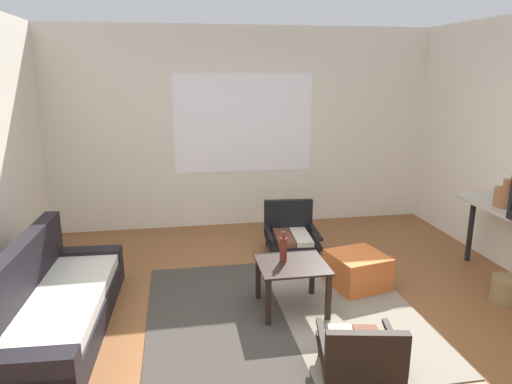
{
  "coord_description": "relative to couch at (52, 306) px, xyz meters",
  "views": [
    {
      "loc": [
        -0.93,
        -3.29,
        2.12
      ],
      "look_at": [
        -0.16,
        1.15,
        0.94
      ],
      "focal_mm": 32.68,
      "sensor_mm": 36.0,
      "label": 1
    }
  ],
  "objects": [
    {
      "name": "armchair_striped_foreground",
      "position": [
        2.26,
        -1.09,
        0.02
      ],
      "size": [
        0.64,
        0.66,
        0.51
      ],
      "color": "black",
      "rests_on": "ground"
    },
    {
      "name": "armchair_by_window",
      "position": [
        2.4,
        1.44,
        0.01
      ],
      "size": [
        0.65,
        0.66,
        0.58
      ],
      "color": "black",
      "rests_on": "ground"
    },
    {
      "name": "ottoman_orange",
      "position": [
        2.82,
        0.35,
        -0.06
      ],
      "size": [
        0.61,
        0.61,
        0.35
      ],
      "primitive_type": "cube",
      "rotation": [
        0.0,
        0.0,
        0.21
      ],
      "color": "#D1662D",
      "rests_on": "ground"
    },
    {
      "name": "area_rug",
      "position": [
        1.95,
        -0.07,
        -0.23
      ],
      "size": [
        2.4,
        2.3,
        0.01
      ],
      "color": "#38332D",
      "rests_on": "ground"
    },
    {
      "name": "clay_vase",
      "position": [
        4.33,
        0.28,
        0.67
      ],
      "size": [
        0.24,
        0.24,
        0.28
      ],
      "color": "#935B38",
      "rests_on": "console_shelf"
    },
    {
      "name": "glass_bottle",
      "position": [
        1.98,
        0.08,
        0.34
      ],
      "size": [
        0.07,
        0.07,
        0.28
      ],
      "color": "#5B2319",
      "rests_on": "coffee_table"
    },
    {
      "name": "coffee_table",
      "position": [
        2.05,
        0.02,
        0.13
      ],
      "size": [
        0.61,
        0.57,
        0.45
      ],
      "color": "black",
      "rests_on": "ground"
    },
    {
      "name": "wicker_basket",
      "position": [
        4.1,
        -0.19,
        -0.11
      ],
      "size": [
        0.3,
        0.3,
        0.24
      ],
      "primitive_type": "cylinder",
      "color": "olive",
      "rests_on": "ground"
    },
    {
      "name": "couch",
      "position": [
        0.0,
        0.0,
        0.0
      ],
      "size": [
        0.82,
        2.04,
        0.75
      ],
      "color": "black",
      "rests_on": "ground"
    },
    {
      "name": "ground_plane",
      "position": [
        2.0,
        -0.45,
        -0.23
      ],
      "size": [
        7.8,
        7.8,
        0.0
      ],
      "primitive_type": "plane",
      "color": "brown"
    },
    {
      "name": "far_wall_with_window",
      "position": [
        2.0,
        2.61,
        1.12
      ],
      "size": [
        5.6,
        0.13,
        2.7
      ],
      "color": "silver",
      "rests_on": "ground"
    }
  ]
}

